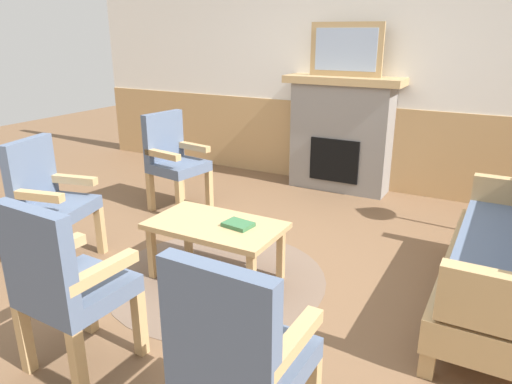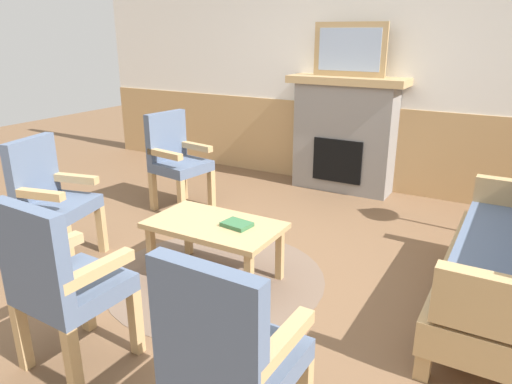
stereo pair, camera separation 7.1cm
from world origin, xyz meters
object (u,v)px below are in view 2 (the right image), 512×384
(armchair_near_fireplace, at_px, (176,157))
(book_on_table, at_px, (237,224))
(coffee_table, at_px, (215,230))
(fireplace, at_px, (344,134))
(armchair_front_center, at_px, (228,353))
(armchair_by_window_left, at_px, (50,195))
(framed_picture, at_px, (350,50))
(armchair_front_left, at_px, (61,279))

(armchair_near_fireplace, bearing_deg, book_on_table, -36.70)
(coffee_table, relative_size, armchair_near_fireplace, 0.98)
(fireplace, xyz_separation_m, coffee_table, (-0.08, -2.46, -0.27))
(coffee_table, relative_size, armchair_front_center, 0.98)
(armchair_by_window_left, bearing_deg, armchair_near_fireplace, 85.88)
(framed_picture, bearing_deg, armchair_front_center, -76.88)
(fireplace, bearing_deg, armchair_by_window_left, -115.88)
(armchair_near_fireplace, distance_m, armchair_front_left, 2.50)
(coffee_table, relative_size, armchair_by_window_left, 0.98)
(coffee_table, height_order, armchair_by_window_left, armchair_by_window_left)
(coffee_table, bearing_deg, framed_picture, 88.19)
(fireplace, distance_m, book_on_table, 2.45)
(coffee_table, distance_m, armchair_by_window_left, 1.36)
(armchair_by_window_left, bearing_deg, framed_picture, 64.12)
(coffee_table, bearing_deg, armchair_front_left, -95.52)
(coffee_table, xyz_separation_m, armchair_front_left, (-0.12, -1.21, 0.15))
(framed_picture, xyz_separation_m, armchair_near_fireplace, (-1.27, -1.42, -1.02))
(armchair_near_fireplace, bearing_deg, armchair_front_left, -64.50)
(book_on_table, relative_size, armchair_front_left, 0.20)
(framed_picture, relative_size, armchair_front_center, 0.82)
(fireplace, xyz_separation_m, armchair_near_fireplace, (-1.27, -1.42, -0.11))
(fireplace, distance_m, armchair_near_fireplace, 1.91)
(coffee_table, xyz_separation_m, armchair_by_window_left, (-1.30, -0.37, 0.15))
(armchair_front_left, bearing_deg, framed_picture, 86.97)
(framed_picture, bearing_deg, armchair_near_fireplace, -131.91)
(coffee_table, bearing_deg, armchair_front_center, -53.29)
(framed_picture, bearing_deg, armchair_by_window_left, -115.88)
(armchair_by_window_left, bearing_deg, fireplace, 64.12)
(armchair_front_left, bearing_deg, coffee_table, 84.48)
(book_on_table, bearing_deg, fireplace, 92.27)
(armchair_front_left, xyz_separation_m, armchair_front_center, (1.07, -0.06, 0.00))
(armchair_by_window_left, distance_m, armchair_front_center, 2.42)
(fireplace, relative_size, book_on_table, 6.53)
(book_on_table, height_order, armchair_near_fireplace, armchair_near_fireplace)
(framed_picture, relative_size, armchair_by_window_left, 0.82)
(framed_picture, distance_m, armchair_by_window_left, 3.31)
(book_on_table, relative_size, armchair_front_center, 0.20)
(fireplace, distance_m, armchair_front_center, 3.84)
(coffee_table, relative_size, book_on_table, 4.82)
(armchair_front_left, bearing_deg, armchair_near_fireplace, 115.50)
(coffee_table, bearing_deg, armchair_by_window_left, -164.18)
(book_on_table, bearing_deg, armchair_front_center, -59.21)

